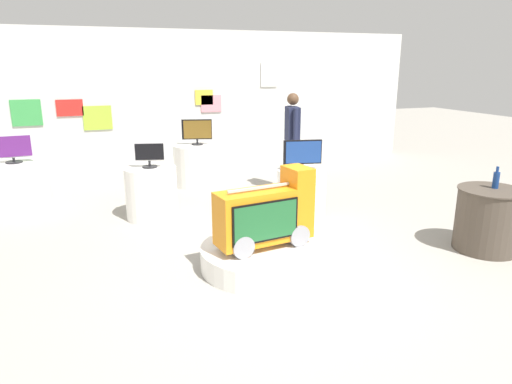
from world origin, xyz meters
The scene contains 15 objects.
ground_plane centered at (0.00, 0.00, 0.00)m, with size 30.00×30.00×0.00m, color #9E998E.
back_wall_display centered at (-0.01, 5.46, 1.42)m, with size 10.69×0.13×2.85m.
main_display_pedestal centered at (-0.15, 0.31, 0.12)m, with size 1.41×1.41×0.25m, color white.
novelty_firetruck_tv centered at (-0.13, 0.31, 0.59)m, with size 1.11×0.53×0.85m.
display_pedestal_left_rear centered at (-2.92, 3.50, 0.38)m, with size 0.88×0.88×0.75m, color white.
tv_on_left_rear centered at (-2.92, 3.50, 0.98)m, with size 0.57×0.24×0.42m.
display_pedestal_center_rear centered at (-1.06, 2.47, 0.38)m, with size 0.74×0.74×0.75m, color white.
tv_on_center_rear centered at (-1.06, 2.47, 0.95)m, with size 0.43×0.21×0.36m.
display_pedestal_right_rear centered at (0.92, 1.58, 0.38)m, with size 0.69×0.69×0.75m, color white.
tv_on_right_rear centered at (0.92, 1.58, 0.98)m, with size 0.54×0.21×0.42m.
display_pedestal_far_right centered at (0.02, 4.09, 0.38)m, with size 0.89×0.89×0.75m, color white.
tv_on_far_right centered at (0.02, 4.08, 1.01)m, with size 0.53×0.21×0.46m.
side_table_round centered at (2.55, -0.16, 0.39)m, with size 0.77×0.77×0.76m.
bottle_on_side_table centered at (2.61, -0.14, 0.87)m, with size 0.07×0.07×0.26m.
shopper_browsing_near_truck centered at (1.45, 3.08, 1.00)m, with size 0.28×0.55×1.71m.
Camera 1 is at (-1.88, -4.05, 2.19)m, focal length 32.13 mm.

